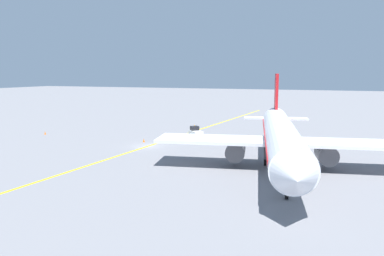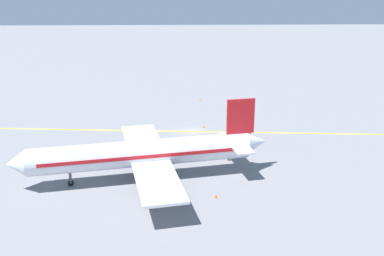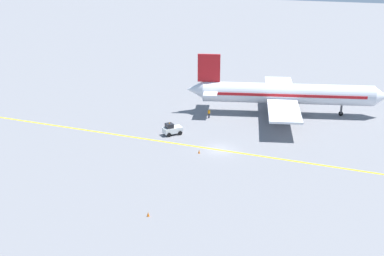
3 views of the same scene
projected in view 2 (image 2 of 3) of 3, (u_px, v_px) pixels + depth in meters
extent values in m
plane|color=slate|center=(190.00, 131.00, 81.47)|extent=(400.00, 400.00, 0.00)
cube|color=yellow|center=(190.00, 131.00, 81.47)|extent=(9.89, 119.66, 0.01)
cylinder|color=silver|center=(142.00, 153.00, 60.92)|extent=(9.44, 30.12, 3.60)
cone|color=silver|center=(15.00, 164.00, 57.45)|extent=(3.83, 3.03, 3.42)
cone|color=silver|center=(256.00, 142.00, 64.36)|extent=(3.59, 3.54, 3.06)
cube|color=red|center=(142.00, 152.00, 60.87)|extent=(8.89, 27.19, 0.50)
cube|color=silver|center=(149.00, 158.00, 61.36)|extent=(28.48, 10.61, 0.36)
cylinder|color=#4C4C51|center=(155.00, 181.00, 57.13)|extent=(2.79, 3.57, 2.20)
cylinder|color=#4C4C51|center=(145.00, 153.00, 66.38)|extent=(2.79, 3.57, 2.20)
cube|color=red|center=(241.00, 116.00, 62.57)|extent=(1.14, 3.99, 5.00)
cube|color=silver|center=(236.00, 143.00, 63.69)|extent=(9.30, 4.13, 0.24)
cylinder|color=#4C4C51|center=(70.00, 176.00, 59.62)|extent=(0.36, 0.36, 2.00)
cylinder|color=black|center=(71.00, 183.00, 59.93)|extent=(0.43, 0.84, 0.80)
cylinder|color=#4C4C51|center=(158.00, 173.00, 60.63)|extent=(0.36, 0.36, 2.00)
cylinder|color=black|center=(159.00, 180.00, 60.94)|extent=(0.43, 0.84, 0.80)
cylinder|color=#4C4C51|center=(155.00, 164.00, 63.59)|extent=(0.36, 0.36, 2.00)
cylinder|color=black|center=(155.00, 170.00, 63.90)|extent=(0.43, 0.84, 0.80)
cube|color=white|center=(242.00, 134.00, 77.52)|extent=(3.16, 3.20, 0.90)
cube|color=black|center=(244.00, 129.00, 77.64)|extent=(1.68, 1.68, 0.70)
sphere|color=orange|center=(244.00, 127.00, 77.51)|extent=(0.16, 0.16, 0.16)
cylinder|color=black|center=(242.00, 134.00, 78.83)|extent=(0.66, 0.68, 0.70)
cylinder|color=black|center=(249.00, 136.00, 77.83)|extent=(0.66, 0.68, 0.70)
cylinder|color=black|center=(235.00, 137.00, 77.51)|extent=(0.66, 0.68, 0.70)
cylinder|color=black|center=(242.00, 139.00, 76.51)|extent=(0.66, 0.68, 0.70)
cylinder|color=#23232D|center=(229.00, 158.00, 68.26)|extent=(0.16, 0.16, 0.85)
cylinder|color=#23232D|center=(229.00, 158.00, 68.44)|extent=(0.16, 0.16, 0.85)
cube|color=orange|center=(229.00, 153.00, 68.13)|extent=(0.41, 0.33, 0.60)
cylinder|color=orange|center=(228.00, 154.00, 67.91)|extent=(0.10, 0.10, 0.55)
cylinder|color=orange|center=(229.00, 153.00, 68.34)|extent=(0.10, 0.10, 0.55)
sphere|color=beige|center=(229.00, 151.00, 67.99)|extent=(0.22, 0.22, 0.22)
cone|color=orange|center=(200.00, 99.00, 102.16)|extent=(0.32, 0.32, 0.55)
cone|color=orange|center=(216.00, 196.00, 56.66)|extent=(0.32, 0.32, 0.55)
cone|color=orange|center=(204.00, 126.00, 83.48)|extent=(0.32, 0.32, 0.55)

